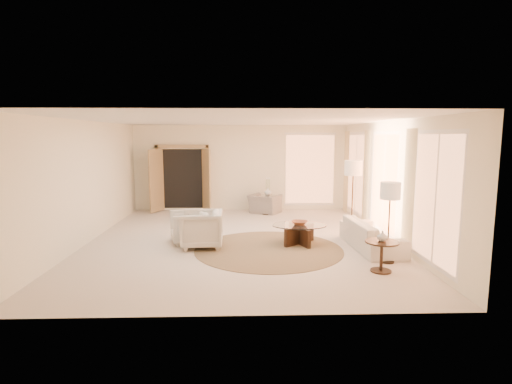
{
  "coord_description": "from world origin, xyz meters",
  "views": [
    {
      "loc": [
        0.1,
        -9.19,
        2.45
      ],
      "look_at": [
        0.4,
        0.4,
        1.1
      ],
      "focal_mm": 28.0,
      "sensor_mm": 36.0,
      "label": 1
    }
  ],
  "objects_px": {
    "coffee_table": "(299,232)",
    "side_vase": "(268,192)",
    "armchair_right": "(202,227)",
    "floor_lamp_near": "(353,171)",
    "floor_lamp_far": "(390,195)",
    "side_table": "(268,203)",
    "bowl": "(300,223)",
    "end_table": "(382,251)",
    "sofa": "(371,235)",
    "armchair_left": "(189,225)",
    "end_vase": "(382,236)",
    "accent_chair": "(265,201)"
  },
  "relations": [
    {
      "from": "coffee_table",
      "to": "bowl",
      "type": "bearing_deg",
      "value": -90.0
    },
    {
      "from": "accent_chair",
      "to": "end_vase",
      "type": "distance_m",
      "value": 5.96
    },
    {
      "from": "sofa",
      "to": "bowl",
      "type": "relative_size",
      "value": 5.78
    },
    {
      "from": "side_table",
      "to": "floor_lamp_near",
      "type": "distance_m",
      "value": 3.33
    },
    {
      "from": "accent_chair",
      "to": "bowl",
      "type": "xyz_separation_m",
      "value": [
        0.59,
        -3.77,
        0.1
      ]
    },
    {
      "from": "floor_lamp_far",
      "to": "side_vase",
      "type": "relative_size",
      "value": 6.6
    },
    {
      "from": "end_table",
      "to": "floor_lamp_near",
      "type": "height_order",
      "value": "floor_lamp_near"
    },
    {
      "from": "end_table",
      "to": "side_vase",
      "type": "xyz_separation_m",
      "value": [
        -1.73,
        5.48,
        0.32
      ]
    },
    {
      "from": "coffee_table",
      "to": "floor_lamp_far",
      "type": "relative_size",
      "value": 0.96
    },
    {
      "from": "end_table",
      "to": "side_table",
      "type": "distance_m",
      "value": 5.75
    },
    {
      "from": "end_vase",
      "to": "side_vase",
      "type": "bearing_deg",
      "value": 107.55
    },
    {
      "from": "sofa",
      "to": "end_table",
      "type": "xyz_separation_m",
      "value": [
        -0.31,
        -1.53,
        0.09
      ]
    },
    {
      "from": "bowl",
      "to": "armchair_right",
      "type": "bearing_deg",
      "value": -175.57
    },
    {
      "from": "floor_lamp_far",
      "to": "bowl",
      "type": "relative_size",
      "value": 4.4
    },
    {
      "from": "end_table",
      "to": "floor_lamp_far",
      "type": "bearing_deg",
      "value": 59.91
    },
    {
      "from": "accent_chair",
      "to": "side_vase",
      "type": "bearing_deg",
      "value": 143.2
    },
    {
      "from": "end_table",
      "to": "bowl",
      "type": "height_order",
      "value": "end_table"
    },
    {
      "from": "sofa",
      "to": "armchair_right",
      "type": "distance_m",
      "value": 3.74
    },
    {
      "from": "armchair_left",
      "to": "side_table",
      "type": "bearing_deg",
      "value": 133.87
    },
    {
      "from": "accent_chair",
      "to": "floor_lamp_far",
      "type": "relative_size",
      "value": 0.57
    },
    {
      "from": "sofa",
      "to": "floor_lamp_near",
      "type": "height_order",
      "value": "floor_lamp_near"
    },
    {
      "from": "armchair_right",
      "to": "accent_chair",
      "type": "relative_size",
      "value": 1.0
    },
    {
      "from": "sofa",
      "to": "bowl",
      "type": "bearing_deg",
      "value": 72.99
    },
    {
      "from": "end_vase",
      "to": "bowl",
      "type": "bearing_deg",
      "value": 122.8
    },
    {
      "from": "armchair_right",
      "to": "side_table",
      "type": "distance_m",
      "value": 4.11
    },
    {
      "from": "coffee_table",
      "to": "side_vase",
      "type": "distance_m",
      "value": 3.64
    },
    {
      "from": "armchair_left",
      "to": "armchair_right",
      "type": "height_order",
      "value": "armchair_right"
    },
    {
      "from": "end_table",
      "to": "floor_lamp_far",
      "type": "height_order",
      "value": "floor_lamp_far"
    },
    {
      "from": "armchair_left",
      "to": "side_vase",
      "type": "bearing_deg",
      "value": 133.87
    },
    {
      "from": "end_table",
      "to": "end_vase",
      "type": "relative_size",
      "value": 3.17
    },
    {
      "from": "armchair_right",
      "to": "floor_lamp_near",
      "type": "height_order",
      "value": "floor_lamp_near"
    },
    {
      "from": "sofa",
      "to": "accent_chair",
      "type": "relative_size",
      "value": 2.3
    },
    {
      "from": "end_vase",
      "to": "floor_lamp_far",
      "type": "bearing_deg",
      "value": 59.91
    },
    {
      "from": "end_vase",
      "to": "side_vase",
      "type": "distance_m",
      "value": 5.75
    },
    {
      "from": "side_table",
      "to": "bowl",
      "type": "distance_m",
      "value": 3.61
    },
    {
      "from": "armchair_left",
      "to": "bowl",
      "type": "distance_m",
      "value": 2.54
    },
    {
      "from": "floor_lamp_far",
      "to": "armchair_right",
      "type": "bearing_deg",
      "value": 162.08
    },
    {
      "from": "sofa",
      "to": "armchair_right",
      "type": "bearing_deg",
      "value": 83.55
    },
    {
      "from": "sofa",
      "to": "side_vase",
      "type": "xyz_separation_m",
      "value": [
        -2.04,
        3.95,
        0.41
      ]
    },
    {
      "from": "sofa",
      "to": "end_table",
      "type": "bearing_deg",
      "value": 165.35
    },
    {
      "from": "coffee_table",
      "to": "end_table",
      "type": "distance_m",
      "value": 2.27
    },
    {
      "from": "floor_lamp_near",
      "to": "accent_chair",
      "type": "bearing_deg",
      "value": 130.01
    },
    {
      "from": "end_vase",
      "to": "coffee_table",
      "type": "bearing_deg",
      "value": 122.8
    },
    {
      "from": "bowl",
      "to": "floor_lamp_far",
      "type": "bearing_deg",
      "value": -41.89
    },
    {
      "from": "armchair_right",
      "to": "side_vase",
      "type": "relative_size",
      "value": 3.76
    },
    {
      "from": "armchair_left",
      "to": "floor_lamp_near",
      "type": "relative_size",
      "value": 0.44
    },
    {
      "from": "sofa",
      "to": "end_table",
      "type": "height_order",
      "value": "sofa"
    },
    {
      "from": "armchair_right",
      "to": "accent_chair",
      "type": "xyz_separation_m",
      "value": [
        1.61,
        3.94,
        -0.06
      ]
    },
    {
      "from": "side_vase",
      "to": "end_table",
      "type": "bearing_deg",
      "value": -72.45
    },
    {
      "from": "coffee_table",
      "to": "side_table",
      "type": "height_order",
      "value": "side_table"
    }
  ]
}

